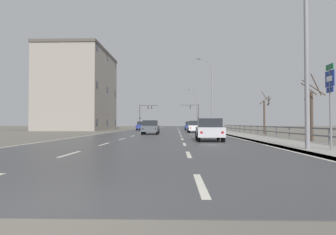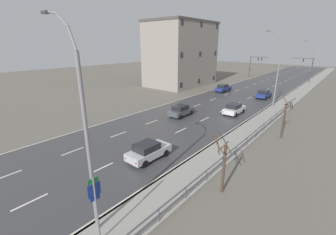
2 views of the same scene
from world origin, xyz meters
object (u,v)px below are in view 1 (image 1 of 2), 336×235
(street_lamp_midground, at_px, (211,95))
(brick_building, at_px, (79,91))
(street_lamp_distant, at_px, (196,109))
(car_far_left, at_px, (143,126))
(traffic_signal_left, at_px, (144,112))
(car_mid_centre, at_px, (151,127))
(car_near_left, at_px, (209,129))
(street_lamp_foreground, at_px, (303,28))
(car_near_right, at_px, (190,126))
(car_far_right, at_px, (195,127))
(traffic_signal_right, at_px, (195,112))
(highway_sign, at_px, (330,95))

(street_lamp_midground, height_order, brick_building, brick_building)
(street_lamp_distant, xyz_separation_m, car_far_left, (-11.67, -25.89, -4.33))
(street_lamp_distant, bearing_deg, street_lamp_midground, -89.95)
(traffic_signal_left, height_order, car_far_left, traffic_signal_left)
(car_mid_centre, xyz_separation_m, car_near_left, (5.21, -11.83, 0.00))
(street_lamp_distant, bearing_deg, brick_building, -133.88)
(street_lamp_foreground, bearing_deg, car_far_left, 106.83)
(car_near_right, relative_size, car_far_left, 0.99)
(traffic_signal_left, xyz_separation_m, car_far_right, (11.02, -38.09, -3.51))
(traffic_signal_left, xyz_separation_m, car_near_right, (11.03, -25.00, -3.51))
(street_lamp_midground, distance_m, traffic_signal_left, 33.79)
(car_far_left, height_order, brick_building, brick_building)
(traffic_signal_right, bearing_deg, street_lamp_foreground, -89.63)
(traffic_signal_left, height_order, car_far_right, traffic_signal_left)
(highway_sign, bearing_deg, brick_building, 121.56)
(car_near_right, xyz_separation_m, brick_building, (-20.66, 1.92, 6.57))
(street_lamp_foreground, height_order, car_near_left, street_lamp_foreground)
(street_lamp_distant, distance_m, car_far_left, 28.73)
(street_lamp_midground, height_order, car_mid_centre, street_lamp_midground)
(street_lamp_distant, bearing_deg, car_near_right, -96.60)
(brick_building, bearing_deg, traffic_signal_right, 45.17)
(highway_sign, bearing_deg, car_far_left, 107.95)
(street_lamp_distant, relative_size, car_far_left, 2.52)
(traffic_signal_left, bearing_deg, car_near_right, -66.18)
(traffic_signal_right, height_order, traffic_signal_left, traffic_signal_right)
(street_lamp_foreground, xyz_separation_m, street_lamp_midground, (0.02, 32.26, 0.25))
(street_lamp_distant, height_order, car_mid_centre, street_lamp_distant)
(traffic_signal_left, xyz_separation_m, car_far_left, (2.45, -24.29, -3.51))
(brick_building, bearing_deg, street_lamp_midground, -17.68)
(traffic_signal_left, distance_m, car_near_right, 27.55)
(traffic_signal_right, bearing_deg, car_mid_centre, -100.35)
(street_lamp_midground, distance_m, car_far_right, 9.42)
(street_lamp_midground, bearing_deg, car_far_right, -112.78)
(traffic_signal_right, xyz_separation_m, traffic_signal_left, (-13.72, -0.40, 0.13))
(street_lamp_midground, relative_size, car_mid_centre, 2.82)
(street_lamp_midground, distance_m, car_far_left, 14.18)
(street_lamp_midground, xyz_separation_m, highway_sign, (0.94, -32.65, -3.25))
(traffic_signal_right, relative_size, traffic_signal_left, 1.02)
(car_far_left, bearing_deg, traffic_signal_left, 98.34)
(street_lamp_foreground, xyz_separation_m, car_mid_centre, (-8.45, 19.25, -4.62))
(traffic_signal_left, bearing_deg, car_far_right, -73.86)
(traffic_signal_right, xyz_separation_m, car_mid_centre, (-8.05, -44.07, -3.38))
(street_lamp_midground, xyz_separation_m, car_far_right, (-3.12, -7.43, -4.87))
(traffic_signal_right, bearing_deg, car_near_right, -96.05)
(highway_sign, xyz_separation_m, car_far_left, (-12.64, 39.02, -1.62))
(car_mid_centre, xyz_separation_m, car_far_right, (5.35, 5.58, 0.00))
(street_lamp_distant, bearing_deg, highway_sign, -89.14)
(car_mid_centre, bearing_deg, traffic_signal_right, 79.35)
(highway_sign, distance_m, car_near_left, 9.02)
(car_near_left, xyz_separation_m, car_far_left, (-8.44, 31.21, 0.00))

